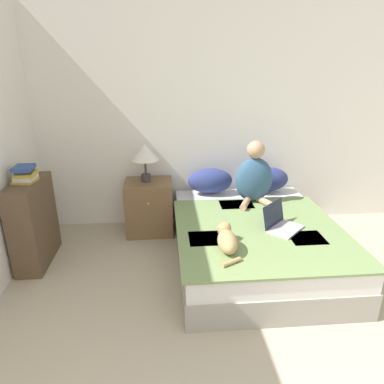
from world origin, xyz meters
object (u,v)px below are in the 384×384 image
object	(u,v)px
bed	(254,241)
cat_tabby	(227,239)
nightstand	(149,207)
pillow_near	(210,181)
person_sitting	(254,177)
laptop_open	(281,224)
table_lamp	(145,154)
bookshelf	(34,223)
pillow_far	(266,179)
book_stack_top	(25,174)

from	to	relation	value
bed	cat_tabby	world-z (taller)	cat_tabby
nightstand	pillow_near	bearing A→B (deg)	5.04
person_sitting	laptop_open	size ratio (longest dim) A/B	1.57
table_lamp	bookshelf	world-z (taller)	table_lamp
nightstand	cat_tabby	bearing A→B (deg)	-61.25
pillow_far	laptop_open	bearing A→B (deg)	-98.15
cat_tabby	person_sitting	bearing A→B (deg)	-24.15
person_sitting	book_stack_top	world-z (taller)	person_sitting
bed	person_sitting	distance (m)	0.73
pillow_far	book_stack_top	world-z (taller)	book_stack_top
pillow_near	nightstand	world-z (taller)	pillow_near
laptop_open	nightstand	distance (m)	1.58
pillow_near	nightstand	xyz separation A→B (m)	(-0.72, -0.06, -0.28)
bookshelf	pillow_far	bearing A→B (deg)	14.05
person_sitting	bookshelf	xyz separation A→B (m)	(-2.28, -0.32, -0.31)
pillow_far	person_sitting	world-z (taller)	person_sitting
bed	bookshelf	size ratio (longest dim) A/B	2.28
nightstand	book_stack_top	world-z (taller)	book_stack_top
cat_tabby	table_lamp	xyz separation A→B (m)	(-0.71, 1.27, 0.42)
pillow_near	person_sitting	size ratio (longest dim) A/B	0.77
laptop_open	person_sitting	bearing A→B (deg)	53.04
bed	book_stack_top	distance (m)	2.29
nightstand	bookshelf	bearing A→B (deg)	-153.04
person_sitting	cat_tabby	distance (m)	1.14
bed	nightstand	distance (m)	1.30
laptop_open	bookshelf	distance (m)	2.40
laptop_open	nightstand	size ratio (longest dim) A/B	0.69
pillow_near	bookshelf	distance (m)	1.95
nightstand	table_lamp	world-z (taller)	table_lamp
bed	book_stack_top	bearing A→B (deg)	175.19
person_sitting	bookshelf	distance (m)	2.32
person_sitting	laptop_open	bearing A→B (deg)	-82.44
pillow_near	laptop_open	size ratio (longest dim) A/B	1.21
pillow_far	laptop_open	xyz separation A→B (m)	(-0.14, -1.00, -0.10)
table_lamp	book_stack_top	distance (m)	1.23
cat_tabby	bookshelf	bearing A→B (deg)	70.19
cat_tabby	pillow_far	bearing A→B (deg)	-27.29
cat_tabby	table_lamp	distance (m)	1.52
pillow_near	book_stack_top	xyz separation A→B (m)	(-1.83, -0.63, 0.33)
bed	pillow_near	size ratio (longest dim) A/B	3.68
nightstand	bookshelf	xyz separation A→B (m)	(-1.11, -0.56, 0.11)
bed	pillow_far	bearing A→B (deg)	67.32
bed	book_stack_top	world-z (taller)	book_stack_top
cat_tabby	table_lamp	bearing A→B (deg)	30.31
cat_tabby	book_stack_top	xyz separation A→B (m)	(-1.80, 0.69, 0.39)
person_sitting	bed	bearing A→B (deg)	-101.61
nightstand	person_sitting	bearing A→B (deg)	-11.67
pillow_near	person_sitting	distance (m)	0.55
pillow_near	cat_tabby	xyz separation A→B (m)	(-0.04, -1.32, -0.06)
bed	table_lamp	xyz separation A→B (m)	(-1.09, 0.77, 0.73)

